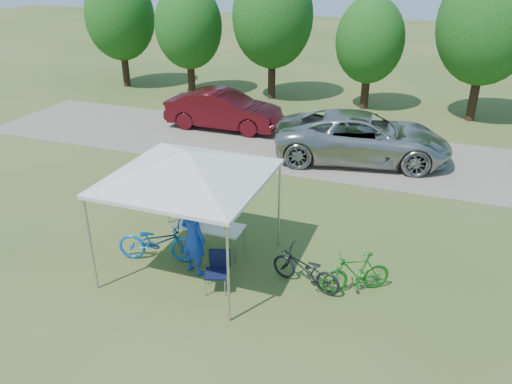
{
  "coord_description": "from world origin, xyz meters",
  "views": [
    {
      "loc": [
        4.59,
        -8.39,
        6.32
      ],
      "look_at": [
        0.74,
        2.0,
        1.04
      ],
      "focal_mm": 35.0,
      "sensor_mm": 36.0,
      "label": 1
    }
  ],
  "objects_px": {
    "cyclist": "(193,238)",
    "bike_dark": "(305,269)",
    "bike_green": "(356,273)",
    "sedan": "(224,110)",
    "minivan": "(362,137)",
    "folding_chair": "(218,267)",
    "folding_table": "(209,227)",
    "bike_blue": "(157,241)",
    "cooler": "(193,216)"
  },
  "relations": [
    {
      "from": "bike_green",
      "to": "sedan",
      "type": "height_order",
      "value": "sedan"
    },
    {
      "from": "cyclist",
      "to": "sedan",
      "type": "xyz_separation_m",
      "value": [
        -3.42,
        9.43,
        -0.08
      ]
    },
    {
      "from": "folding_chair",
      "to": "bike_green",
      "type": "height_order",
      "value": "bike_green"
    },
    {
      "from": "bike_dark",
      "to": "bike_blue",
      "type": "bearing_deg",
      "value": -71.86
    },
    {
      "from": "cooler",
      "to": "minivan",
      "type": "distance_m",
      "value": 7.51
    },
    {
      "from": "folding_table",
      "to": "cooler",
      "type": "bearing_deg",
      "value": 180.0
    },
    {
      "from": "cyclist",
      "to": "bike_dark",
      "type": "distance_m",
      "value": 2.46
    },
    {
      "from": "cyclist",
      "to": "bike_dark",
      "type": "xyz_separation_m",
      "value": [
        2.4,
        0.33,
        -0.43
      ]
    },
    {
      "from": "bike_dark",
      "to": "minivan",
      "type": "relative_size",
      "value": 0.28
    },
    {
      "from": "folding_chair",
      "to": "cyclist",
      "type": "height_order",
      "value": "cyclist"
    },
    {
      "from": "cyclist",
      "to": "sedan",
      "type": "relative_size",
      "value": 0.37
    },
    {
      "from": "folding_chair",
      "to": "bike_blue",
      "type": "bearing_deg",
      "value": 144.85
    },
    {
      "from": "folding_table",
      "to": "bike_dark",
      "type": "height_order",
      "value": "bike_dark"
    },
    {
      "from": "cooler",
      "to": "bike_green",
      "type": "height_order",
      "value": "cooler"
    },
    {
      "from": "bike_dark",
      "to": "minivan",
      "type": "bearing_deg",
      "value": -164.02
    },
    {
      "from": "folding_chair",
      "to": "bike_dark",
      "type": "distance_m",
      "value": 1.82
    },
    {
      "from": "folding_table",
      "to": "bike_dark",
      "type": "relative_size",
      "value": 1.02
    },
    {
      "from": "bike_blue",
      "to": "bike_dark",
      "type": "relative_size",
      "value": 1.14
    },
    {
      "from": "cooler",
      "to": "cyclist",
      "type": "bearing_deg",
      "value": -62.3
    },
    {
      "from": "bike_green",
      "to": "cooler",
      "type": "bearing_deg",
      "value": -127.36
    },
    {
      "from": "folding_table",
      "to": "bike_blue",
      "type": "bearing_deg",
      "value": -139.79
    },
    {
      "from": "folding_table",
      "to": "folding_chair",
      "type": "distance_m",
      "value": 1.51
    },
    {
      "from": "folding_table",
      "to": "sedan",
      "type": "xyz_separation_m",
      "value": [
        -3.34,
        8.5,
        0.15
      ]
    },
    {
      "from": "folding_chair",
      "to": "cyclist",
      "type": "bearing_deg",
      "value": 135.21
    },
    {
      "from": "cyclist",
      "to": "minivan",
      "type": "height_order",
      "value": "cyclist"
    },
    {
      "from": "folding_table",
      "to": "cooler",
      "type": "height_order",
      "value": "cooler"
    },
    {
      "from": "bike_blue",
      "to": "bike_green",
      "type": "relative_size",
      "value": 1.24
    },
    {
      "from": "minivan",
      "to": "bike_green",
      "type": "bearing_deg",
      "value": 178.32
    },
    {
      "from": "bike_blue",
      "to": "bike_dark",
      "type": "distance_m",
      "value": 3.4
    },
    {
      "from": "cooler",
      "to": "sedan",
      "type": "relative_size",
      "value": 0.11
    },
    {
      "from": "bike_dark",
      "to": "sedan",
      "type": "bearing_deg",
      "value": -132.31
    },
    {
      "from": "cooler",
      "to": "cyclist",
      "type": "distance_m",
      "value": 1.05
    },
    {
      "from": "cyclist",
      "to": "bike_green",
      "type": "bearing_deg",
      "value": -155.87
    },
    {
      "from": "cooler",
      "to": "sedan",
      "type": "height_order",
      "value": "sedan"
    },
    {
      "from": "folding_table",
      "to": "cyclist",
      "type": "relative_size",
      "value": 0.95
    },
    {
      "from": "cyclist",
      "to": "bike_blue",
      "type": "xyz_separation_m",
      "value": [
        -1.0,
        0.15,
        -0.37
      ]
    },
    {
      "from": "cooler",
      "to": "bike_blue",
      "type": "distance_m",
      "value": 1.0
    },
    {
      "from": "folding_table",
      "to": "folding_chair",
      "type": "height_order",
      "value": "folding_chair"
    },
    {
      "from": "folding_table",
      "to": "sedan",
      "type": "bearing_deg",
      "value": 111.45
    },
    {
      "from": "bike_blue",
      "to": "folding_table",
      "type": "bearing_deg",
      "value": -64.05
    },
    {
      "from": "minivan",
      "to": "folding_chair",
      "type": "bearing_deg",
      "value": 158.88
    },
    {
      "from": "cyclist",
      "to": "minivan",
      "type": "bearing_deg",
      "value": -90.85
    },
    {
      "from": "bike_dark",
      "to": "sedan",
      "type": "distance_m",
      "value": 10.8
    },
    {
      "from": "cyclist",
      "to": "bike_green",
      "type": "height_order",
      "value": "cyclist"
    },
    {
      "from": "minivan",
      "to": "sedan",
      "type": "xyz_separation_m",
      "value": [
        -5.7,
        1.52,
        -0.05
      ]
    },
    {
      "from": "folding_chair",
      "to": "cooler",
      "type": "xyz_separation_m",
      "value": [
        -1.2,
        1.28,
        0.33
      ]
    },
    {
      "from": "folding_chair",
      "to": "bike_green",
      "type": "bearing_deg",
      "value": -0.82
    },
    {
      "from": "cyclist",
      "to": "bike_blue",
      "type": "height_order",
      "value": "cyclist"
    },
    {
      "from": "bike_blue",
      "to": "bike_green",
      "type": "height_order",
      "value": "bike_blue"
    },
    {
      "from": "cyclist",
      "to": "bike_green",
      "type": "xyz_separation_m",
      "value": [
        3.41,
        0.53,
        -0.41
      ]
    }
  ]
}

